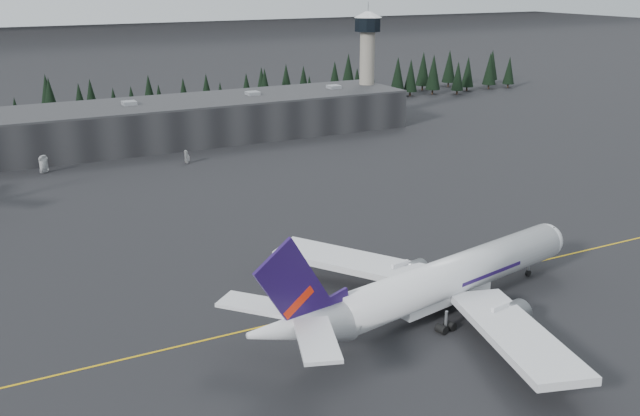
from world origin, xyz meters
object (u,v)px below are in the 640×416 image
control_tower (367,54)px  jet_main (430,285)px  terminal (163,122)px  gse_vehicle_a (44,170)px  gse_vehicle_b (187,161)px

control_tower → jet_main: size_ratio=0.58×
terminal → control_tower: size_ratio=4.24×
terminal → gse_vehicle_a: size_ratio=32.70×
control_tower → gse_vehicle_b: bearing=-157.7°
jet_main → gse_vehicle_b: (-4.25, 107.62, -4.78)m
control_tower → gse_vehicle_b: control_tower is taller
terminal → jet_main: 136.01m
gse_vehicle_a → gse_vehicle_b: (36.65, -7.76, -0.03)m
terminal → gse_vehicle_b: bearing=-93.3°
jet_main → gse_vehicle_b: jet_main is taller
terminal → jet_main: size_ratio=2.47×
gse_vehicle_a → jet_main: bearing=-92.5°
control_tower → gse_vehicle_a: control_tower is taller
gse_vehicle_a → control_tower: bearing=-10.2°
terminal → jet_main: bearing=-88.9°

